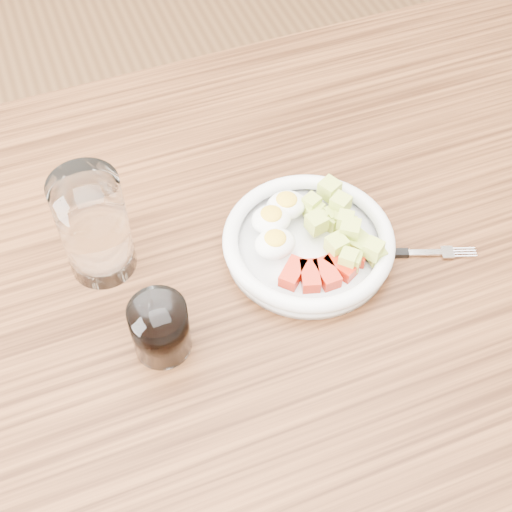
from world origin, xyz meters
The scene contains 6 objects.
ground centered at (0.00, 0.00, 0.00)m, with size 4.00×4.00×0.00m, color brown.
dining_table centered at (0.00, 0.00, 0.67)m, with size 1.50×0.90×0.77m.
bowl centered at (0.07, 0.02, 0.79)m, with size 0.22×0.22×0.05m.
fork centered at (0.17, -0.03, 0.77)m, with size 0.16×0.07×0.01m.
water_glass centered at (-0.19, 0.09, 0.85)m, with size 0.08×0.08×0.15m, color white.
coffee_glass centered at (-0.15, -0.05, 0.81)m, with size 0.07×0.07×0.08m.
Camera 1 is at (-0.20, -0.49, 1.51)m, focal length 50.00 mm.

